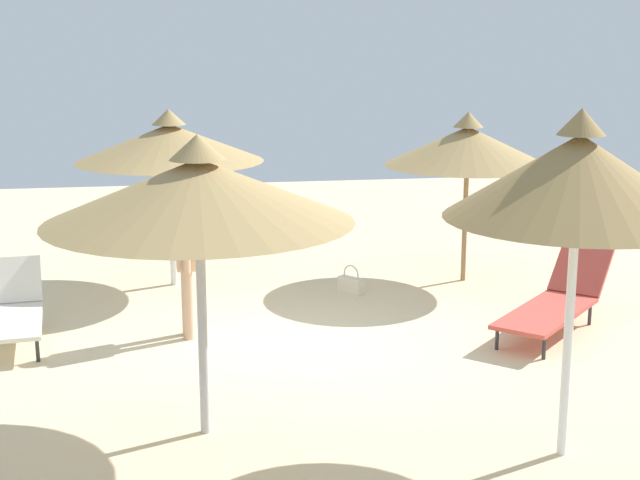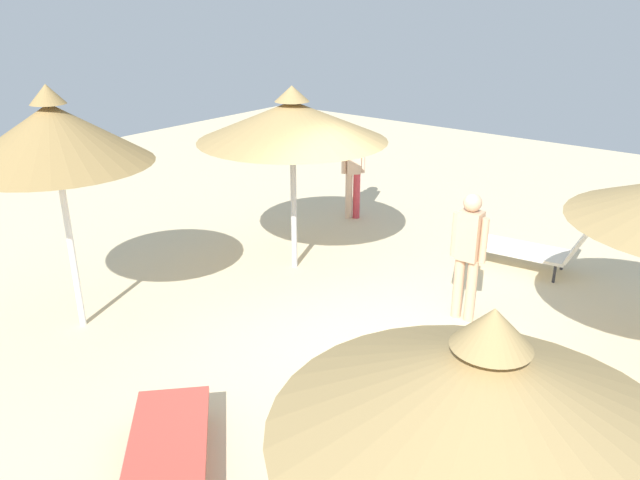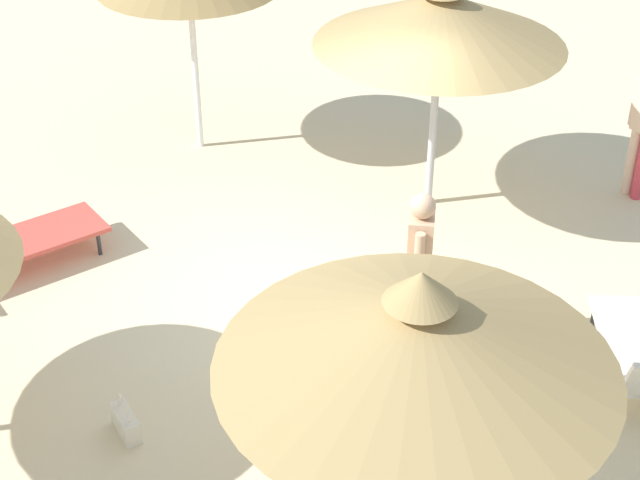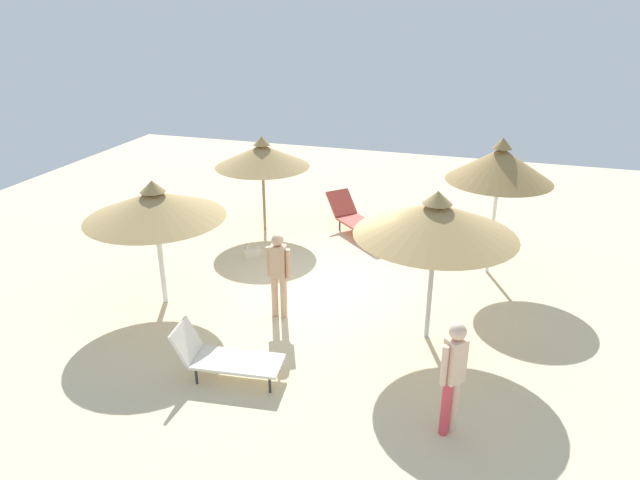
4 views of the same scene
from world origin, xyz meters
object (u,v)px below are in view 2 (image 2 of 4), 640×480
object	(u,v)px
parasol_umbrella_far_right	(53,134)
parasol_umbrella_near_left	(486,390)
handbag	(506,456)
lounge_chair_center	(162,473)
person_standing_far_left	(353,166)
parasol_umbrella_back	(292,121)
person_standing_near_right	(468,249)
lounge_chair_edge	(536,248)

from	to	relation	value
parasol_umbrella_far_right	parasol_umbrella_near_left	world-z (taller)	parasol_umbrella_far_right
parasol_umbrella_near_left	handbag	bearing A→B (deg)	-166.82
parasol_umbrella_near_left	lounge_chair_center	xyz separation A→B (m)	(0.42, -2.39, -1.60)
parasol_umbrella_near_left	lounge_chair_center	size ratio (longest dim) A/B	1.15
parasol_umbrella_far_right	lounge_chair_center	bearing A→B (deg)	68.14
person_standing_far_left	parasol_umbrella_far_right	bearing A→B (deg)	-3.54
handbag	parasol_umbrella_far_right	bearing A→B (deg)	-80.65
parasol_umbrella_back	parasol_umbrella_far_right	distance (m)	3.20
parasol_umbrella_far_right	handbag	bearing A→B (deg)	99.35
parasol_umbrella_near_left	parasol_umbrella_back	bearing A→B (deg)	-129.82
parasol_umbrella_near_left	person_standing_near_right	size ratio (longest dim) A/B	1.46
person_standing_near_right	lounge_chair_center	bearing A→B (deg)	-5.61
parasol_umbrella_far_right	parasol_umbrella_near_left	distance (m)	5.76
lounge_chair_edge	lounge_chair_center	world-z (taller)	lounge_chair_center
lounge_chair_center	person_standing_near_right	world-z (taller)	person_standing_near_right
parasol_umbrella_back	parasol_umbrella_near_left	distance (m)	6.16
person_standing_far_left	parasol_umbrella_back	bearing A→B (deg)	14.24
handbag	person_standing_far_left	bearing A→B (deg)	-132.85
parasol_umbrella_near_left	handbag	world-z (taller)	parasol_umbrella_near_left
person_standing_near_right	handbag	distance (m)	2.88
parasol_umbrella_far_right	lounge_chair_center	world-z (taller)	parasol_umbrella_far_right
parasol_umbrella_back	parasol_umbrella_far_right	bearing A→B (deg)	-17.10
parasol_umbrella_back	parasol_umbrella_far_right	size ratio (longest dim) A/B	0.91
parasol_umbrella_back	lounge_chair_center	world-z (taller)	parasol_umbrella_back
lounge_chair_center	handbag	xyz separation A→B (m)	(-2.18, 1.98, -0.25)
parasol_umbrella_far_right	parasol_umbrella_near_left	xyz separation A→B (m)	(0.89, 5.67, -0.47)
person_standing_near_right	lounge_chair_edge	bearing A→B (deg)	175.10
handbag	lounge_chair_center	bearing A→B (deg)	-42.31
lounge_chair_center	handbag	bearing A→B (deg)	137.69
parasol_umbrella_far_right	handbag	world-z (taller)	parasol_umbrella_far_right
parasol_umbrella_near_left	lounge_chair_center	world-z (taller)	parasol_umbrella_near_left
parasol_umbrella_back	lounge_chair_edge	bearing A→B (deg)	125.90
parasol_umbrella_back	person_standing_far_left	size ratio (longest dim) A/B	1.57
person_standing_near_right	person_standing_far_left	xyz separation A→B (m)	(-2.28, -3.38, 0.03)
person_standing_near_right	handbag	xyz separation A→B (m)	(2.29, 1.54, -0.84)
lounge_chair_edge	parasol_umbrella_far_right	bearing A→B (deg)	-36.85
person_standing_near_right	handbag	bearing A→B (deg)	34.02
person_standing_near_right	person_standing_far_left	bearing A→B (deg)	-124.00
lounge_chair_center	handbag	world-z (taller)	lounge_chair_center
handbag	parasol_umbrella_near_left	bearing A→B (deg)	13.18
lounge_chair_center	parasol_umbrella_near_left	bearing A→B (deg)	100.05
lounge_chair_center	person_standing_far_left	world-z (taller)	person_standing_far_left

